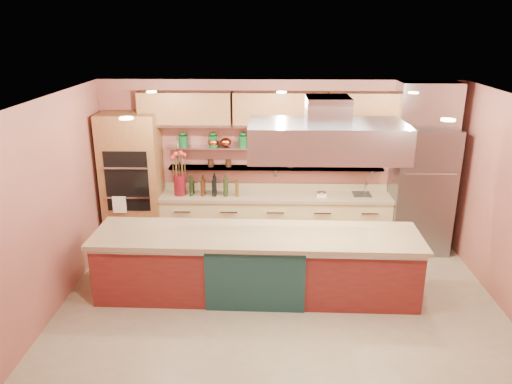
{
  "coord_description": "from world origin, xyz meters",
  "views": [
    {
      "loc": [
        -0.17,
        -5.73,
        3.68
      ],
      "look_at": [
        -0.35,
        1.0,
        1.38
      ],
      "focal_mm": 35.0,
      "sensor_mm": 36.0,
      "label": 1
    }
  ],
  "objects_px": {
    "kitchen_scale": "(322,193)",
    "green_canister": "(252,141)",
    "refrigerator": "(421,190)",
    "copper_kettle": "(226,142)",
    "flower_vase": "(180,185)",
    "island": "(257,264)"
  },
  "relations": [
    {
      "from": "kitchen_scale",
      "to": "copper_kettle",
      "type": "xyz_separation_m",
      "value": [
        -1.6,
        0.22,
        0.81
      ]
    },
    {
      "from": "refrigerator",
      "to": "island",
      "type": "distance_m",
      "value": 3.16
    },
    {
      "from": "flower_vase",
      "to": "green_canister",
      "type": "height_order",
      "value": "green_canister"
    },
    {
      "from": "green_canister",
      "to": "copper_kettle",
      "type": "bearing_deg",
      "value": 180.0
    },
    {
      "from": "refrigerator",
      "to": "kitchen_scale",
      "type": "xyz_separation_m",
      "value": [
        -1.63,
        0.01,
        -0.07
      ]
    },
    {
      "from": "kitchen_scale",
      "to": "green_canister",
      "type": "distance_m",
      "value": 1.46
    },
    {
      "from": "flower_vase",
      "to": "kitchen_scale",
      "type": "height_order",
      "value": "flower_vase"
    },
    {
      "from": "green_canister",
      "to": "refrigerator",
      "type": "bearing_deg",
      "value": -4.69
    },
    {
      "from": "flower_vase",
      "to": "kitchen_scale",
      "type": "relative_size",
      "value": 2.15
    },
    {
      "from": "flower_vase",
      "to": "green_canister",
      "type": "relative_size",
      "value": 1.8
    },
    {
      "from": "kitchen_scale",
      "to": "copper_kettle",
      "type": "relative_size",
      "value": 0.88
    },
    {
      "from": "flower_vase",
      "to": "green_canister",
      "type": "distance_m",
      "value": 1.41
    },
    {
      "from": "island",
      "to": "kitchen_scale",
      "type": "bearing_deg",
      "value": 57.53
    },
    {
      "from": "island",
      "to": "copper_kettle",
      "type": "xyz_separation_m",
      "value": [
        -0.56,
        1.8,
        1.33
      ]
    },
    {
      "from": "copper_kettle",
      "to": "green_canister",
      "type": "distance_m",
      "value": 0.43
    },
    {
      "from": "copper_kettle",
      "to": "green_canister",
      "type": "relative_size",
      "value": 0.96
    },
    {
      "from": "island",
      "to": "green_canister",
      "type": "bearing_deg",
      "value": 95.14
    },
    {
      "from": "flower_vase",
      "to": "kitchen_scale",
      "type": "distance_m",
      "value": 2.37
    },
    {
      "from": "refrigerator",
      "to": "kitchen_scale",
      "type": "height_order",
      "value": "refrigerator"
    },
    {
      "from": "kitchen_scale",
      "to": "copper_kettle",
      "type": "height_order",
      "value": "copper_kettle"
    },
    {
      "from": "island",
      "to": "kitchen_scale",
      "type": "height_order",
      "value": "kitchen_scale"
    },
    {
      "from": "island",
      "to": "green_canister",
      "type": "height_order",
      "value": "green_canister"
    }
  ]
}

